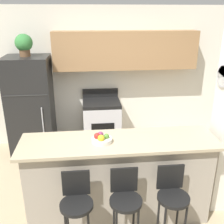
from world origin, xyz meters
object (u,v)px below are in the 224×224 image
(bar_stool_right, at_px, (172,198))
(potted_plant_on_fridge, at_px, (24,44))
(bar_stool_mid, at_px, (125,201))
(refrigerator, at_px, (31,107))
(stove_range, at_px, (102,124))
(bar_stool_left, at_px, (77,205))
(trash_bin, at_px, (67,147))
(fruit_bowl, at_px, (101,139))

(bar_stool_right, distance_m, potted_plant_on_fridge, 3.21)
(bar_stool_mid, height_order, potted_plant_on_fridge, potted_plant_on_fridge)
(refrigerator, xyz_separation_m, stove_range, (1.24, 0.07, -0.41))
(stove_range, height_order, bar_stool_left, stove_range)
(stove_range, bearing_deg, trash_bin, -154.13)
(bar_stool_mid, bearing_deg, stove_range, 91.80)
(stove_range, xyz_separation_m, bar_stool_right, (0.56, -2.37, 0.16))
(bar_stool_left, xyz_separation_m, potted_plant_on_fridge, (-0.82, 2.30, 1.32))
(potted_plant_on_fridge, bearing_deg, bar_stool_left, -70.37)
(bar_stool_left, xyz_separation_m, trash_bin, (-0.23, 2.05, -0.43))
(stove_range, distance_m, bar_stool_left, 2.41)
(stove_range, height_order, fruit_bowl, fruit_bowl)
(stove_range, xyz_separation_m, fruit_bowl, (-0.13, -1.90, 0.65))
(stove_range, distance_m, potted_plant_on_fridge, 1.93)
(trash_bin, bearing_deg, bar_stool_right, -59.44)
(bar_stool_mid, bearing_deg, refrigerator, 119.66)
(fruit_bowl, distance_m, trash_bin, 1.91)
(bar_stool_left, distance_m, trash_bin, 2.11)
(fruit_bowl, bearing_deg, bar_stool_right, -33.79)
(bar_stool_mid, bearing_deg, bar_stool_right, 0.00)
(bar_stool_right, bearing_deg, bar_stool_mid, 180.00)
(bar_stool_mid, relative_size, bar_stool_right, 1.00)
(bar_stool_mid, distance_m, fruit_bowl, 0.70)
(stove_range, relative_size, trash_bin, 2.82)
(refrigerator, bearing_deg, potted_plant_on_fridge, 117.60)
(stove_range, height_order, bar_stool_right, stove_range)
(refrigerator, distance_m, fruit_bowl, 2.16)
(stove_range, height_order, trash_bin, stove_range)
(stove_range, xyz_separation_m, potted_plant_on_fridge, (-1.24, -0.07, 1.49))
(bar_stool_left, distance_m, fruit_bowl, 0.73)
(refrigerator, xyz_separation_m, bar_stool_mid, (1.31, -2.30, -0.25))
(stove_range, height_order, bar_stool_mid, stove_range)
(refrigerator, height_order, bar_stool_mid, refrigerator)
(refrigerator, relative_size, bar_stool_mid, 1.85)
(fruit_bowl, bearing_deg, refrigerator, 121.07)
(refrigerator, relative_size, potted_plant_on_fridge, 4.88)
(fruit_bowl, bearing_deg, trash_bin, 108.09)
(bar_stool_left, bearing_deg, trash_bin, 96.46)
(potted_plant_on_fridge, xyz_separation_m, fruit_bowl, (1.11, -1.84, -0.84))
(refrigerator, distance_m, potted_plant_on_fridge, 1.07)
(bar_stool_right, distance_m, fruit_bowl, 0.96)
(trash_bin, bearing_deg, refrigerator, 157.10)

